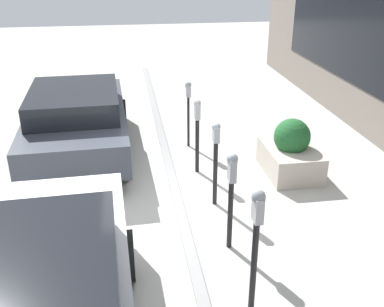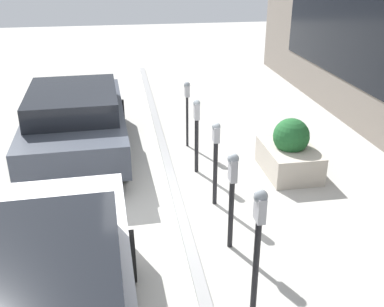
{
  "view_description": "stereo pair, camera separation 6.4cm",
  "coord_description": "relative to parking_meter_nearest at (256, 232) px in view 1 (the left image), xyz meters",
  "views": [
    {
      "loc": [
        -6.3,
        0.84,
        3.8
      ],
      "look_at": [
        0.0,
        -0.14,
        0.92
      ],
      "focal_mm": 42.0,
      "sensor_mm": 36.0,
      "label": 1
    },
    {
      "loc": [
        -6.29,
        0.9,
        3.8
      ],
      "look_at": [
        0.0,
        -0.14,
        0.92
      ],
      "focal_mm": 42.0,
      "sensor_mm": 36.0,
      "label": 2
    }
  ],
  "objects": [
    {
      "name": "ground_plane",
      "position": [
        2.44,
        0.45,
        -1.07
      ],
      "size": [
        40.0,
        40.0,
        0.0
      ],
      "primitive_type": "plane",
      "color": "#ADAAA3"
    },
    {
      "name": "parking_meter_middle",
      "position": [
        2.42,
        -0.06,
        -0.15
      ],
      "size": [
        0.16,
        0.13,
        1.42
      ],
      "color": "black",
      "rests_on": "ground_plane"
    },
    {
      "name": "parked_car_middle",
      "position": [
        4.86,
        2.27,
        -0.33
      ],
      "size": [
        4.31,
        2.03,
        1.38
      ],
      "rotation": [
        0.0,
        0.0,
        0.03
      ],
      "color": "#383D47",
      "rests_on": "ground_plane"
    },
    {
      "name": "curb_strip",
      "position": [
        2.44,
        0.53,
        -1.05
      ],
      "size": [
        19.0,
        0.16,
        0.04
      ],
      "color": "gray",
      "rests_on": "ground_plane"
    },
    {
      "name": "parking_meter_second",
      "position": [
        1.23,
        -0.03,
        -0.09
      ],
      "size": [
        0.18,
        0.15,
        1.44
      ],
      "color": "black",
      "rests_on": "ground_plane"
    },
    {
      "name": "planter_box",
      "position": [
        3.31,
        -1.66,
        -0.66
      ],
      "size": [
        1.3,
        0.9,
        1.06
      ],
      "color": "#B2A899",
      "rests_on": "ground_plane"
    },
    {
      "name": "parking_meter_farthest",
      "position": [
        4.86,
        0.01,
        -0.06
      ],
      "size": [
        0.15,
        0.13,
        1.4
      ],
      "color": "black",
      "rests_on": "ground_plane"
    },
    {
      "name": "parking_meter_nearest",
      "position": [
        0.0,
        0.0,
        0.0
      ],
      "size": [
        0.18,
        0.15,
        1.58
      ],
      "color": "black",
      "rests_on": "ground_plane"
    },
    {
      "name": "parking_meter_fourth",
      "position": [
        3.62,
        0.03,
        -0.17
      ],
      "size": [
        0.15,
        0.13,
        1.41
      ],
      "color": "black",
      "rests_on": "ground_plane"
    }
  ]
}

